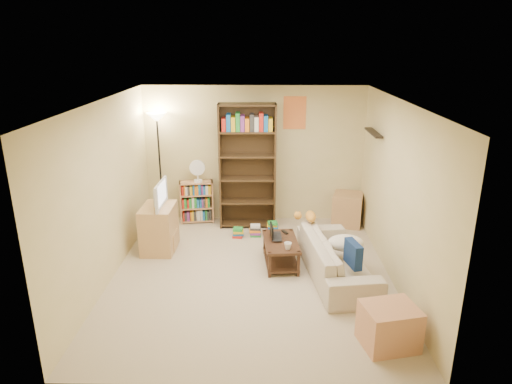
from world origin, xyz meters
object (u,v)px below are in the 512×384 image
tabby_cat (308,216)px  desk_fan (197,170)px  laptop (280,237)px  television (157,194)px  tall_bookshelf (247,164)px  coffee_table (281,249)px  floor_lamp (158,136)px  side_table (348,209)px  sofa (336,258)px  short_bookshelf (197,202)px  mug (288,246)px  end_cabinet (389,326)px  tv_stand (159,228)px

tabby_cat → desk_fan: 2.33m
tabby_cat → laptop: (-0.45, -0.27, -0.24)m
television → tall_bookshelf: size_ratio=0.32×
coffee_table → floor_lamp: floor_lamp is taller
coffee_table → floor_lamp: bearing=136.5°
tabby_cat → side_table: (0.85, 1.25, -0.35)m
desk_fan → coffee_table: bearing=-48.7°
tabby_cat → desk_fan: size_ratio=1.07×
sofa → coffee_table: size_ratio=2.19×
television → tall_bookshelf: 1.76m
tabby_cat → short_bookshelf: (-1.94, 1.34, -0.25)m
tabby_cat → laptop: 0.57m
short_bookshelf → tabby_cat: bearing=-43.3°
mug → desk_fan: 2.57m
television → end_cabinet: (3.08, -2.41, -0.71)m
television → desk_fan: (0.48, 1.18, 0.06)m
side_table → sofa: bearing=-104.3°
tv_stand → desk_fan: size_ratio=1.78×
coffee_table → mug: bearing=-78.2°
laptop → short_bookshelf: size_ratio=0.48×
end_cabinet → short_bookshelf: bearing=126.0°
laptop → tv_stand: 1.97m
laptop → television: (-1.93, 0.38, 0.55)m
sofa → coffee_table: (-0.79, 0.33, -0.03)m
desk_fan → television: bearing=-112.1°
tabby_cat → tall_bookshelf: size_ratio=0.20×
coffee_table → television: television is taller
coffee_table → tall_bookshelf: (-0.55, 1.53, 0.93)m
mug → tall_bookshelf: (-0.64, 1.83, 0.73)m
sofa → short_bookshelf: 3.07m
television → end_cabinet: size_ratio=1.22×
sofa → tabby_cat: 0.86m
sofa → desk_fan: desk_fan is taller
tabby_cat → end_cabinet: bearing=-73.1°
television → side_table: television is taller
tabby_cat → television: 2.40m
coffee_table → end_cabinet: size_ratio=1.59×
tv_stand → tall_bookshelf: bearing=38.0°
tv_stand → tall_bookshelf: (1.39, 1.05, 0.80)m
floor_lamp → laptop: bearing=-36.9°
side_table → tv_stand: bearing=-160.6°
mug → tv_stand: 2.18m
end_cabinet → sofa: bearing=102.3°
television → side_table: bearing=-69.7°
short_bookshelf → floor_lamp: floor_lamp is taller
floor_lamp → short_bookshelf: bearing=0.0°
desk_fan → end_cabinet: size_ratio=0.72×
mug → desk_fan: size_ratio=0.29×
tabby_cat → tv_stand: size_ratio=0.60×
mug → laptop: bearing=104.2°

